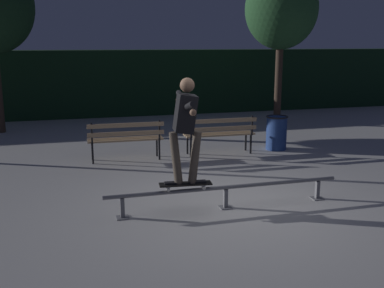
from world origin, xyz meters
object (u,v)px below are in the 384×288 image
at_px(park_bench_leftmost, 126,136).
at_px(trash_can, 276,132).
at_px(skateboard, 185,184).
at_px(grind_rail, 226,191).
at_px(tree_far_right, 281,10).
at_px(park_bench_left_center, 220,131).
at_px(skateboarder, 185,122).

distance_m(park_bench_leftmost, trash_can, 3.57).
bearing_deg(skateboard, park_bench_leftmost, 98.61).
bearing_deg(grind_rail, trash_can, 53.99).
height_order(skateboard, tree_far_right, tree_far_right).
bearing_deg(trash_can, skateboard, -132.46).
bearing_deg(park_bench_left_center, park_bench_leftmost, 180.00).
distance_m(skateboarder, park_bench_leftmost, 3.36).
relative_size(skateboarder, park_bench_leftmost, 0.97).
bearing_deg(grind_rail, tree_far_right, 58.73).
relative_size(skateboard, park_bench_leftmost, 0.50).
relative_size(park_bench_left_center, tree_far_right, 0.35).
relative_size(skateboarder, park_bench_left_center, 0.97).
distance_m(grind_rail, park_bench_left_center, 3.38).
distance_m(skateboard, trash_can, 4.56).
bearing_deg(tree_far_right, park_bench_left_center, -131.57).
relative_size(grind_rail, skateboard, 4.66).
relative_size(grind_rail, skateboarder, 2.38).
xyz_separation_m(park_bench_leftmost, tree_far_right, (5.15, 3.42, 2.90)).
bearing_deg(skateboarder, park_bench_leftmost, 98.66).
distance_m(skateboard, tree_far_right, 8.65).
relative_size(grind_rail, tree_far_right, 0.80).
height_order(skateboarder, tree_far_right, tree_far_right).
xyz_separation_m(skateboard, park_bench_leftmost, (-0.49, 3.21, 0.10)).
bearing_deg(skateboard, grind_rail, 0.00).
bearing_deg(park_bench_leftmost, park_bench_left_center, 0.00).
relative_size(park_bench_leftmost, trash_can, 2.01).
bearing_deg(trash_can, park_bench_left_center, -174.06).
bearing_deg(park_bench_leftmost, tree_far_right, 33.58).
bearing_deg(park_bench_leftmost, trash_can, 2.42).
bearing_deg(skateboard, park_bench_left_center, 63.10).
bearing_deg(trash_can, tree_far_right, 64.15).
bearing_deg(trash_can, skateboarder, -132.43).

